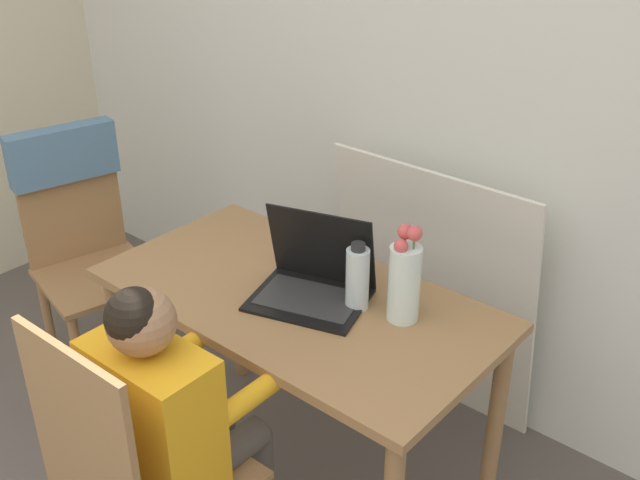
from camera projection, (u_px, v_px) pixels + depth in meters
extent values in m
cube|color=silver|center=(494.00, 74.00, 2.34)|extent=(6.40, 0.05, 2.50)
cube|color=olive|center=(297.00, 299.00, 2.20)|extent=(1.20, 0.63, 0.03)
cylinder|color=olive|center=(123.00, 365.00, 2.50)|extent=(0.05, 0.05, 0.69)
cylinder|color=olive|center=(238.00, 300.00, 2.86)|extent=(0.05, 0.05, 0.69)
cylinder|color=olive|center=(494.00, 429.00, 2.23)|extent=(0.05, 0.05, 0.69)
cube|color=olive|center=(83.00, 444.00, 1.64)|extent=(0.38, 0.02, 0.51)
cylinder|color=olive|center=(178.00, 478.00, 2.22)|extent=(0.04, 0.04, 0.44)
cube|color=olive|center=(99.00, 278.00, 2.80)|extent=(0.48, 0.48, 0.02)
cube|color=olive|center=(70.00, 196.00, 2.81)|extent=(0.10, 0.37, 0.51)
cylinder|color=olive|center=(80.00, 366.00, 2.70)|extent=(0.04, 0.04, 0.44)
cylinder|color=olive|center=(166.00, 334.00, 2.88)|extent=(0.04, 0.04, 0.44)
cylinder|color=olive|center=(49.00, 323.00, 2.94)|extent=(0.04, 0.04, 0.44)
cylinder|color=olive|center=(130.00, 296.00, 3.12)|extent=(0.04, 0.04, 0.44)
cube|color=slate|center=(63.00, 154.00, 2.73)|extent=(0.17, 0.40, 0.20)
cube|color=orange|center=(154.00, 419.00, 1.80)|extent=(0.33, 0.19, 0.40)
sphere|color=#936B4C|center=(141.00, 322.00, 1.67)|extent=(0.16, 0.16, 0.16)
sphere|color=black|center=(135.00, 317.00, 1.65)|extent=(0.14, 0.14, 0.14)
cylinder|color=#4C4742|center=(223.00, 458.00, 1.94)|extent=(0.09, 0.28, 0.09)
cylinder|color=#4C4742|center=(184.00, 433.00, 2.03)|extent=(0.09, 0.28, 0.09)
cylinder|color=#4C4742|center=(227.00, 470.00, 2.23)|extent=(0.07, 0.07, 0.46)
cylinder|color=orange|center=(257.00, 393.00, 1.86)|extent=(0.06, 0.24, 0.06)
cylinder|color=orange|center=(181.00, 350.00, 2.01)|extent=(0.06, 0.24, 0.06)
cube|color=black|center=(309.00, 300.00, 2.15)|extent=(0.38, 0.34, 0.01)
cube|color=#2D2D2D|center=(309.00, 298.00, 2.15)|extent=(0.32, 0.25, 0.00)
cube|color=black|center=(322.00, 247.00, 2.17)|extent=(0.33, 0.16, 0.24)
cube|color=#19284C|center=(322.00, 246.00, 2.18)|extent=(0.29, 0.14, 0.21)
cylinder|color=silver|center=(404.00, 284.00, 2.03)|extent=(0.09, 0.09, 0.22)
cylinder|color=#3D7A38|center=(412.00, 271.00, 2.00)|extent=(0.01, 0.01, 0.22)
sphere|color=#CC4C4C|center=(415.00, 233.00, 1.95)|extent=(0.04, 0.04, 0.04)
cylinder|color=#3D7A38|center=(403.00, 267.00, 2.03)|extent=(0.01, 0.01, 0.21)
sphere|color=#CC4C4C|center=(405.00, 232.00, 1.98)|extent=(0.04, 0.04, 0.04)
cylinder|color=#3D7A38|center=(399.00, 277.00, 2.01)|extent=(0.01, 0.01, 0.19)
sphere|color=#CC4C4C|center=(401.00, 246.00, 1.96)|extent=(0.04, 0.04, 0.04)
cylinder|color=silver|center=(358.00, 279.00, 2.09)|extent=(0.07, 0.07, 0.18)
cylinder|color=#262628|center=(359.00, 247.00, 2.04)|extent=(0.04, 0.04, 0.02)
cube|color=silver|center=(431.00, 290.00, 2.67)|extent=(0.79, 0.15, 0.96)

